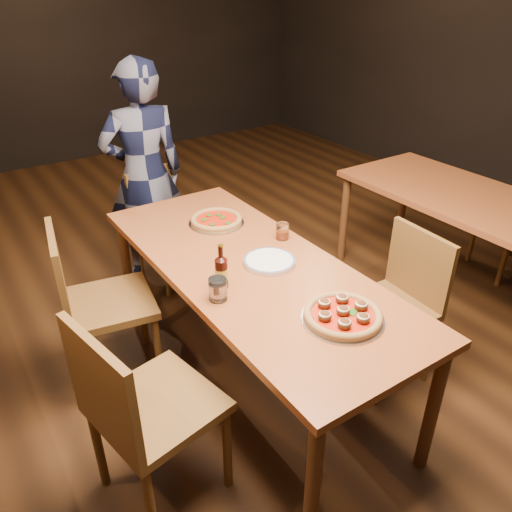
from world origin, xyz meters
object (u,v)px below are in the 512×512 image
chair_main_e (387,308)px  chair_end (170,227)px  chair_main_sw (109,302)px  water_glass (218,289)px  pizza_margherita (216,220)px  amber_glass (282,231)px  chair_main_nw (157,404)px  table_main (251,276)px  table_right (487,213)px  diner (144,175)px  beer_bottle (221,272)px  pizza_meatball (343,315)px  plate_stack (269,262)px

chair_main_e → chair_end: (-0.53, 1.61, -0.02)m
chair_main_sw → water_glass: 0.78m
chair_main_e → pizza_margherita: 1.09m
chair_main_e → amber_glass: (-0.34, 0.52, 0.34)m
chair_main_nw → pizza_margherita: 1.22m
table_main → chair_main_sw: (-0.61, 0.46, -0.19)m
table_right → chair_end: size_ratio=2.31×
water_glass → diner: bearing=78.9°
table_right → pizza_margherita: (-1.61, 0.71, 0.09)m
table_main → water_glass: 0.36m
chair_main_nw → chair_main_e: chair_main_nw is taller
chair_end → pizza_margherita: bearing=-101.1°
diner → beer_bottle: bearing=88.9°
chair_main_sw → pizza_margherita: bearing=-76.0°
water_glass → pizza_margherita: bearing=60.7°
chair_end → beer_bottle: (-0.33, -1.33, 0.40)m
chair_end → pizza_meatball: size_ratio=2.46×
chair_main_nw → beer_bottle: size_ratio=4.57×
chair_main_e → beer_bottle: size_ratio=4.19×
beer_bottle → diner: (0.24, 1.49, -0.03)m
chair_end → water_glass: bearing=-116.0°
table_right → diner: size_ratio=1.26×
chair_main_nw → amber_glass: size_ratio=11.10×
pizza_margherita → chair_end: bearing=89.2°
diner → water_glass: bearing=87.0°
water_glass → amber_glass: water_glass is taller
pizza_margherita → beer_bottle: bearing=-117.7°
pizza_meatball → pizza_margherita: size_ratio=1.09×
chair_main_e → water_glass: size_ratio=8.67×
table_right → water_glass: water_glass is taller
plate_stack → table_right: bearing=-5.3°
chair_main_nw → diner: 1.93m
pizza_meatball → diner: bearing=91.4°
chair_main_e → water_glass: bearing=-98.9°
pizza_margherita → beer_bottle: (-0.32, -0.61, 0.06)m
chair_main_e → chair_end: 1.70m
chair_main_sw → water_glass: (0.32, -0.64, 0.31)m
pizza_meatball → amber_glass: (0.23, 0.74, 0.02)m
chair_main_e → pizza_margherita: (-0.54, 0.89, 0.32)m
chair_main_nw → amber_glass: (1.00, 0.51, 0.30)m
chair_main_nw → plate_stack: (0.78, 0.32, 0.27)m
chair_end → plate_stack: 1.32m
beer_bottle → amber_glass: bearing=24.4°
plate_stack → water_glass: bearing=-160.8°
beer_bottle → chair_main_e: bearing=-17.8°
chair_main_sw → diner: bearing=-23.9°
table_right → beer_bottle: 1.93m
chair_main_sw → pizza_meatball: size_ratio=2.78×
table_right → chair_main_e: size_ratio=2.21×
chair_main_nw → chair_end: (0.81, 1.60, -0.06)m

